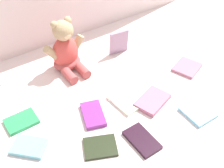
% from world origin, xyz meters
% --- Properties ---
extents(ground_plane, '(3.20, 3.20, 0.00)m').
position_xyz_m(ground_plane, '(0.00, 0.00, 0.00)').
color(ground_plane, silver).
extents(teddy_bear, '(0.19, 0.17, 0.23)m').
position_xyz_m(teddy_bear, '(-0.06, 0.19, 0.09)').
color(teddy_bear, '#D84C47').
rests_on(teddy_bear, ground_plane).
extents(book_case_1, '(0.16, 0.13, 0.02)m').
position_xyz_m(book_case_1, '(0.11, -0.18, 0.01)').
color(book_case_1, '#AF6481').
rests_on(book_case_1, ground_plane).
extents(book_case_2, '(0.13, 0.13, 0.02)m').
position_xyz_m(book_case_2, '(-0.36, -0.12, 0.01)').
color(book_case_2, '#70BFD6').
rests_on(book_case_2, ground_plane).
extents(book_case_3, '(0.11, 0.14, 0.02)m').
position_xyz_m(book_case_3, '(-0.11, -0.12, 0.01)').
color(book_case_3, '#8A2C90').
rests_on(book_case_3, ground_plane).
extents(book_case_4, '(0.08, 0.13, 0.01)m').
position_xyz_m(book_case_4, '(-0.03, -0.31, 0.01)').
color(book_case_4, black).
rests_on(book_case_4, ground_plane).
extents(book_case_5, '(0.11, 0.08, 0.01)m').
position_xyz_m(book_case_5, '(-0.34, 0.00, 0.01)').
color(book_case_5, '#288F4F').
rests_on(book_case_5, ground_plane).
extents(book_case_7, '(0.09, 0.03, 0.12)m').
position_xyz_m(book_case_7, '(0.19, 0.15, 0.06)').
color(book_case_7, '#A37F9A').
rests_on(book_case_7, ground_plane).
extents(book_case_8, '(0.11, 0.14, 0.01)m').
position_xyz_m(book_case_8, '(0.03, -0.12, 0.01)').
color(book_case_8, white).
rests_on(book_case_8, ground_plane).
extents(book_case_9, '(0.14, 0.13, 0.01)m').
position_xyz_m(book_case_9, '(0.37, -0.11, 0.01)').
color(book_case_9, '#AA667D').
rests_on(book_case_9, ground_plane).
extents(book_case_10, '(0.10, 0.11, 0.01)m').
position_xyz_m(book_case_10, '(0.22, -0.32, 0.01)').
color(book_case_10, '#78BEE2').
rests_on(book_case_10, ground_plane).
extents(book_case_11, '(0.14, 0.12, 0.01)m').
position_xyz_m(book_case_11, '(-0.16, -0.25, 0.01)').
color(book_case_11, black).
rests_on(book_case_11, ground_plane).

